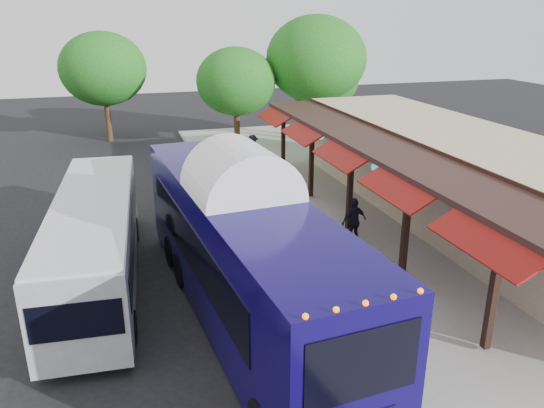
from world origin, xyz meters
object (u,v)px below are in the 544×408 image
object	(u,v)px
ped_b	(298,207)
ped_d	(253,150)
ped_c	(354,221)
coach_bus	(243,248)
city_bus	(96,237)
ped_a	(360,316)
sign_board	(387,278)

from	to	relation	value
ped_b	ped_d	bearing A→B (deg)	-69.93
ped_b	ped_c	bearing A→B (deg)	151.22
coach_bus	city_bus	xyz separation A→B (m)	(-3.80, 3.31, -0.58)
coach_bus	ped_a	bearing A→B (deg)	-50.92
ped_d	city_bus	bearing A→B (deg)	49.07
ped_a	ped_c	size ratio (longest dim) A/B	0.98
city_bus	ped_c	size ratio (longest dim) A/B	5.95
city_bus	ped_d	xyz separation A→B (m)	(7.95, 11.24, -0.54)
ped_b	city_bus	bearing A→B (deg)	39.36
coach_bus	sign_board	bearing A→B (deg)	-12.08
ped_d	ped_c	bearing A→B (deg)	87.92
ped_b	ped_d	size ratio (longest dim) A/B	1.06
city_bus	ped_a	size ratio (longest dim) A/B	6.08
ped_b	sign_board	distance (m)	5.78
coach_bus	sign_board	xyz separation A→B (m)	(4.08, -0.51, -1.26)
ped_a	ped_b	size ratio (longest dim) A/B	0.97
ped_b	coach_bus	bearing A→B (deg)	81.23
ped_b	ped_c	size ratio (longest dim) A/B	1.01
coach_bus	ped_a	world-z (taller)	coach_bus
city_bus	sign_board	size ratio (longest dim) A/B	10.14
ped_c	sign_board	world-z (taller)	ped_c
city_bus	ped_a	world-z (taller)	city_bus
coach_bus	city_bus	size ratio (longest dim) A/B	1.20
coach_bus	ped_c	size ratio (longest dim) A/B	7.11
coach_bus	sign_board	world-z (taller)	coach_bus
ped_a	ped_b	xyz separation A→B (m)	(1.11, 7.62, 0.03)
city_bus	ped_a	xyz separation A→B (m)	(6.12, -5.70, -0.52)
coach_bus	city_bus	bearing A→B (deg)	133.99
ped_c	ped_d	world-z (taller)	ped_c
ped_d	coach_bus	bearing A→B (deg)	68.42
city_bus	sign_board	xyz separation A→B (m)	(7.88, -3.82, -0.68)
sign_board	ped_d	bearing A→B (deg)	67.88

